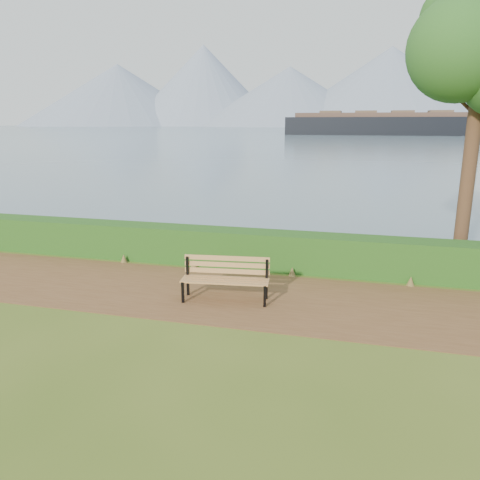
# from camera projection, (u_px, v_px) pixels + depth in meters

# --- Properties ---
(ground) EXTENTS (140.00, 140.00, 0.00)m
(ground) POSITION_uv_depth(u_px,v_px,m) (208.00, 299.00, 10.57)
(ground) COLOR #415919
(ground) RESTS_ON ground
(path) EXTENTS (40.00, 3.40, 0.01)m
(path) POSITION_uv_depth(u_px,v_px,m) (212.00, 294.00, 10.85)
(path) COLOR brown
(path) RESTS_ON ground
(hedge) EXTENTS (32.00, 0.85, 1.00)m
(hedge) POSITION_uv_depth(u_px,v_px,m) (238.00, 248.00, 12.88)
(hedge) COLOR #174112
(hedge) RESTS_ON ground
(water) EXTENTS (700.00, 510.00, 0.00)m
(water) POSITION_uv_depth(u_px,v_px,m) (359.00, 129.00, 254.37)
(water) COLOR #496475
(water) RESTS_ON ground
(mountains) EXTENTS (585.00, 190.00, 70.00)m
(mountains) POSITION_uv_depth(u_px,v_px,m) (352.00, 92.00, 386.76)
(mountains) COLOR slate
(mountains) RESTS_ON ground
(bench) EXTENTS (1.99, 0.80, 0.97)m
(bench) POSITION_uv_depth(u_px,v_px,m) (226.00, 276.00, 10.39)
(bench) COLOR black
(bench) RESTS_ON ground
(cargo_ship) EXTENTS (72.13, 11.43, 21.89)m
(cargo_ship) POSITION_uv_depth(u_px,v_px,m) (420.00, 124.00, 135.67)
(cargo_ship) COLOR black
(cargo_ship) RESTS_ON ground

